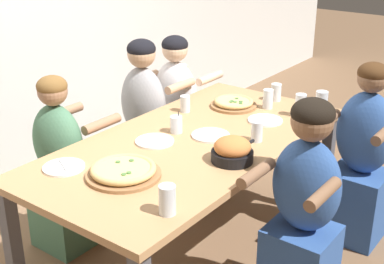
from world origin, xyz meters
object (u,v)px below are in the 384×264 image
(drinking_glass_g, at_px, (321,102))
(diner_far_midright, at_px, (145,128))
(cocktail_glass_blue, at_px, (176,125))
(diner_near_right, at_px, (361,163))
(diner_far_right, at_px, (176,116))
(skillet_bowl, at_px, (232,150))
(drinking_glass_e, at_px, (167,201))
(pizza_board_main, at_px, (234,103))
(pizza_board_second, at_px, (123,171))
(diner_near_center, at_px, (303,216))
(drinking_glass_b, at_px, (257,132))
(drinking_glass_d, at_px, (268,100))
(empty_plate_a, at_px, (265,120))
(drinking_glass_f, at_px, (276,93))
(drinking_glass_a, at_px, (185,105))
(diner_far_midleft, at_px, (61,172))
(empty_plate_b, at_px, (155,141))
(drinking_glass_c, at_px, (300,107))
(empty_plate_c, at_px, (211,135))
(empty_plate_d, at_px, (64,167))

(drinking_glass_g, relative_size, diner_far_midright, 0.11)
(cocktail_glass_blue, bearing_deg, diner_near_right, -48.58)
(diner_far_right, distance_m, diner_near_right, 1.45)
(skillet_bowl, bearing_deg, drinking_glass_e, -174.06)
(pizza_board_main, height_order, skillet_bowl, skillet_bowl)
(skillet_bowl, distance_m, drinking_glass_e, 0.61)
(pizza_board_second, xyz_separation_m, diner_near_right, (1.36, -0.72, -0.27))
(diner_far_right, distance_m, diner_near_center, 1.64)
(drinking_glass_b, bearing_deg, drinking_glass_d, 23.16)
(empty_plate_a, relative_size, diner_far_right, 0.19)
(pizza_board_main, height_order, drinking_glass_d, drinking_glass_d)
(drinking_glass_d, bearing_deg, drinking_glass_e, -167.52)
(diner_far_midright, bearing_deg, drinking_glass_f, 33.18)
(drinking_glass_g, bearing_deg, drinking_glass_e, -179.56)
(diner_near_center, bearing_deg, drinking_glass_e, 64.79)
(pizza_board_main, bearing_deg, drinking_glass_a, 142.90)
(diner_near_center, relative_size, diner_far_midleft, 1.05)
(empty_plate_b, bearing_deg, pizza_board_main, -2.70)
(diner_far_right, height_order, diner_near_center, diner_near_center)
(drinking_glass_g, bearing_deg, drinking_glass_f, 88.77)
(drinking_glass_e, bearing_deg, drinking_glass_d, 12.48)
(drinking_glass_a, height_order, diner_near_center, diner_near_center)
(cocktail_glass_blue, height_order, drinking_glass_c, drinking_glass_c)
(drinking_glass_b, height_order, drinking_glass_e, drinking_glass_e)
(empty_plate_c, relative_size, diner_far_right, 0.19)
(drinking_glass_b, distance_m, drinking_glass_c, 0.51)
(empty_plate_d, height_order, drinking_glass_e, drinking_glass_e)
(drinking_glass_a, height_order, diner_near_right, diner_near_right)
(drinking_glass_e, distance_m, diner_far_right, 1.87)
(drinking_glass_g, distance_m, diner_far_midleft, 1.72)
(drinking_glass_f, relative_size, drinking_glass_g, 0.90)
(empty_plate_c, xyz_separation_m, diner_far_midleft, (-0.49, 0.78, -0.28))
(cocktail_glass_blue, height_order, diner_far_midright, diner_far_midright)
(empty_plate_c, distance_m, drinking_glass_e, 0.89)
(empty_plate_b, bearing_deg, diner_far_midright, 46.32)
(empty_plate_a, distance_m, diner_far_midright, 0.95)
(drinking_glass_e, bearing_deg, diner_near_right, -12.21)
(empty_plate_a, distance_m, drinking_glass_a, 0.53)
(drinking_glass_b, bearing_deg, diner_far_right, 61.84)
(drinking_glass_g, height_order, diner_far_midright, diner_far_midright)
(empty_plate_c, bearing_deg, empty_plate_d, 155.74)
(empty_plate_c, xyz_separation_m, drinking_glass_b, (0.10, -0.25, 0.05))
(drinking_glass_c, distance_m, diner_near_center, 0.89)
(empty_plate_b, relative_size, cocktail_glass_blue, 1.74)
(skillet_bowl, relative_size, empty_plate_d, 1.50)
(empty_plate_b, relative_size, drinking_glass_f, 1.83)
(pizza_board_main, distance_m, diner_far_right, 0.68)
(empty_plate_b, bearing_deg, diner_near_center, -81.13)
(drinking_glass_f, relative_size, diner_far_midright, 0.10)
(empty_plate_c, height_order, diner_far_midright, diner_far_midright)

